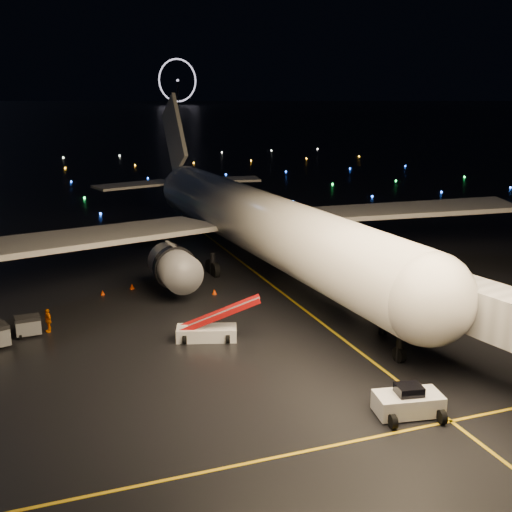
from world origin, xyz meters
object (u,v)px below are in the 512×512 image
Objects in this scene: pushback_tug at (408,400)px; baggage_cart_1 at (28,326)px; airliner at (246,184)px; belt_loader at (206,319)px; crew_c at (48,320)px.

pushback_tug is 29.84m from baggage_cart_1.
belt_loader is (-9.92, -19.02, -7.47)m from airliner.
belt_loader is 3.60× the size of baggage_cart_1.
crew_c is (-11.46, 5.93, -0.67)m from belt_loader.
airliner is 27.82m from baggage_cart_1.
belt_loader reaches higher than crew_c.
airliner reaches higher than crew_c.
belt_loader is 14.17m from baggage_cart_1.
crew_c is 1.03× the size of baggage_cart_1.
belt_loader is at bearing -27.62° from baggage_cart_1.
pushback_tug is 2.03× the size of crew_c.
airliner is at bearing 96.77° from pushback_tug.
baggage_cart_1 is at bearing -96.02° from crew_c.
crew_c is (-19.53, 21.47, 0.03)m from pushback_tug.
airliner is 26.36m from crew_c.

